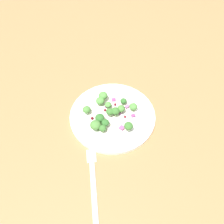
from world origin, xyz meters
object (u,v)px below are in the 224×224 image
(broccoli_floret_0, at_px, (100,118))
(broccoli_floret_1, at_px, (133,107))
(broccoli_floret_2, at_px, (124,101))
(plate, at_px, (112,116))
(fork, at_px, (93,179))

(broccoli_floret_0, xyz_separation_m, broccoli_floret_1, (0.06, 0.08, -0.00))
(broccoli_floret_0, bearing_deg, broccoli_floret_2, 72.28)
(plate, relative_size, broccoli_floret_2, 12.75)
(broccoli_floret_2, distance_m, fork, 0.24)
(plate, distance_m, broccoli_floret_1, 0.07)
(broccoli_floret_0, relative_size, broccoli_floret_1, 1.10)
(broccoli_floret_1, relative_size, fork, 0.15)
(broccoli_floret_1, xyz_separation_m, fork, (0.00, -0.23, -0.03))
(broccoli_floret_0, height_order, broccoli_floret_1, broccoli_floret_0)
(plate, bearing_deg, fork, -75.30)
(broccoli_floret_1, bearing_deg, plate, -135.03)
(broccoli_floret_2, bearing_deg, broccoli_floret_1, -9.41)
(plate, height_order, broccoli_floret_1, broccoli_floret_1)
(fork, bearing_deg, plate, 104.70)
(plate, xyz_separation_m, broccoli_floret_0, (-0.02, -0.04, 0.02))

